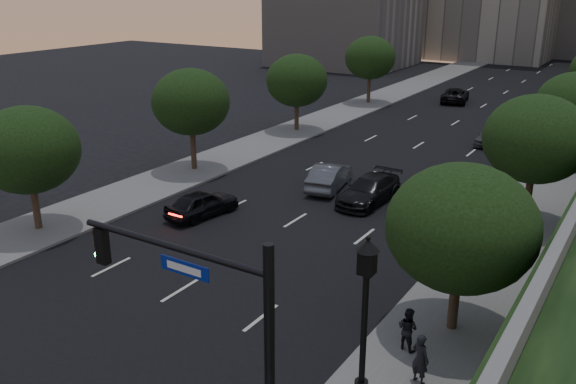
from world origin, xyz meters
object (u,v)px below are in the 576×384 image
Objects in this scene: pedestrian_c at (474,246)px; sedan_near_right at (369,190)px; sedan_far_right at (491,136)px; sedan_mid_left at (330,176)px; sedan_near_left at (202,203)px; pedestrian_a at (420,359)px; sedan_far_left at (455,95)px; traffic_signal_mast at (230,367)px; street_lamp at (364,333)px; pedestrian_b at (408,329)px.

sedan_near_right is at bearing -64.43° from pedestrian_c.
sedan_far_right is at bearing -106.64° from pedestrian_c.
sedan_mid_left is at bearing -106.91° from sedan_far_right.
sedan_near_left is at bearing -108.83° from sedan_far_right.
sedan_mid_left is 19.02m from pedestrian_a.
sedan_mid_left is 0.89× the size of sedan_far_left.
traffic_signal_mast is at bearing -71.37° from sedan_near_right.
pedestrian_c is (10.44, -6.16, 0.28)m from sedan_mid_left.
street_lamp is at bearing 60.36° from pedestrian_c.
sedan_mid_left is 30.96m from sedan_far_left.
sedan_near_right is at bearing 114.23° from street_lamp.
pedestrian_c is at bearing 138.44° from sedan_mid_left.
sedan_near_right is 3.35× the size of pedestrian_b.
pedestrian_a is at bearing 69.93° from traffic_signal_mast.
pedestrian_c reaches higher than pedestrian_b.
pedestrian_b reaches higher than sedan_far_right.
sedan_far_right is 22.32m from pedestrian_c.
traffic_signal_mast is 8.50m from pedestrian_b.
street_lamp is at bearing 103.67° from pedestrian_b.
pedestrian_b is 0.85× the size of pedestrian_c.
sedan_far_left reaches higher than sedan_near_left.
pedestrian_a is at bearing 162.92° from sedan_near_left.
sedan_near_left is 8.42m from sedan_mid_left.
traffic_signal_mast is 1.69× the size of sedan_far_right.
sedan_near_left is at bearing 76.51° from sedan_far_left.
sedan_mid_left is 17.19m from pedestrian_b.
pedestrian_a is (5.87, -30.84, 0.29)m from sedan_far_right.
sedan_near_right reaches higher than sedan_far_right.
sedan_near_right is (3.06, -0.97, -0.03)m from sedan_mid_left.
sedan_near_left is 0.80× the size of sedan_far_left.
sedan_far_right is (5.54, 15.62, -0.07)m from sedan_mid_left.
pedestrian_a is (11.41, -15.22, 0.23)m from sedan_mid_left.
street_lamp is at bearing 93.26° from sedan_far_left.
traffic_signal_mast is 15.74m from pedestrian_c.
traffic_signal_mast reaches higher than street_lamp.
sedan_far_right is (2.48, 16.59, -0.04)m from sedan_near_right.
sedan_near_left is 0.90× the size of sedan_mid_left.
traffic_signal_mast is 23.63m from sedan_mid_left.
pedestrian_c is (4.90, -21.78, 0.35)m from sedan_far_right.
pedestrian_a reaches higher than sedan_mid_left.
sedan_far_right is at bearing -66.61° from pedestrian_b.
traffic_signal_mast reaches higher than pedestrian_c.
pedestrian_c is at bearing -164.26° from sedan_near_left.
street_lamp is 3.12× the size of pedestrian_c.
sedan_near_left is 1.02× the size of sedan_far_right.
sedan_near_left is 0.83× the size of sedan_near_right.
sedan_mid_left reaches higher than sedan_far_right.
street_lamp is 1.09× the size of sedan_near_right.
sedan_far_left is 1.03× the size of sedan_near_right.
pedestrian_c is at bearing -74.70° from sedan_far_right.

